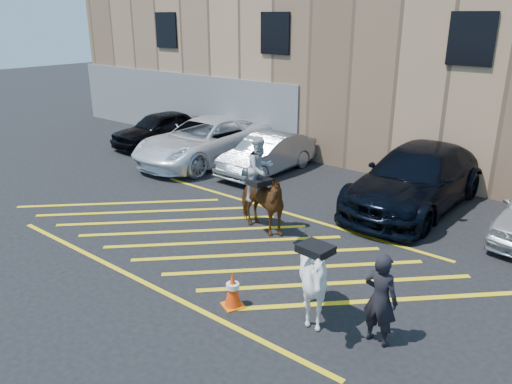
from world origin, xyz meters
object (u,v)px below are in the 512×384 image
Objects in this scene: handler at (380,299)px; mounted_bay at (260,194)px; car_white_pickup at (205,141)px; car_blue_suv at (417,178)px; car_silver_sedan at (267,154)px; car_black_suv at (160,129)px; traffic_cone at (233,289)px; saddled_white at (314,281)px.

handler is 5.01m from mounted_bay.
car_white_pickup is 0.98× the size of car_blue_suv.
car_black_suv is at bearing 178.46° from car_silver_sedan.
car_blue_suv is at bearing 60.12° from mounted_bay.
car_silver_sedan reaches higher than traffic_cone.
handler is 1.01× the size of saddled_white.
car_silver_sedan is 1.65× the size of mounted_bay.
car_blue_suv is at bearing -70.42° from handler.
traffic_cone is (4.75, -7.17, -0.31)m from car_silver_sedan.
saddled_white is at bearing -35.20° from car_white_pickup.
car_black_suv is at bearing -179.75° from car_blue_suv.
mounted_bay is (5.60, -3.73, 0.19)m from car_white_pickup.
car_blue_suv is (11.20, -0.12, 0.14)m from car_black_suv.
saddled_white reaches higher than traffic_cone.
mounted_bay is at bearing -54.08° from car_silver_sedan.
car_white_pickup is 3.53× the size of handler.
car_black_suv is at bearing -24.42° from handler.
car_white_pickup is 10.06m from traffic_cone.
traffic_cone is at bearing -42.48° from car_white_pickup.
car_silver_sedan is at bearing 133.07° from saddled_white.
mounted_bay is at bearing 142.10° from saddled_white.
mounted_bay is at bearing 120.47° from traffic_cone.
car_blue_suv reaches higher than car_silver_sedan.
handler is (2.04, -6.50, -0.04)m from car_blue_suv.
handler reaches higher than saddled_white.
mounted_bay reaches higher than car_blue_suv.
car_black_suv is 1.03× the size of car_silver_sedan.
car_black_suv is at bearing 154.07° from mounted_bay.
car_blue_suv is 6.81m from handler.
car_blue_suv is at bearing 3.84° from car_black_suv.
saddled_white is (-1.17, -0.20, 0.00)m from handler.
car_black_suv is 5.78× the size of traffic_cone.
traffic_cone is at bearing 17.68° from handler.
saddled_white is (12.08, -6.82, 0.11)m from car_black_suv.
car_white_pickup is at bearing 144.70° from saddled_white.
mounted_bay is 3.62m from traffic_cone.
car_silver_sedan is at bearing -38.97° from handler.
mounted_bay reaches higher than handler.
traffic_cone is (7.40, -6.80, -0.44)m from car_white_pickup.
car_silver_sedan is 8.60m from traffic_cone.
car_black_suv is at bearing 145.30° from traffic_cone.
car_silver_sedan is at bearing 2.68° from car_black_suv.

